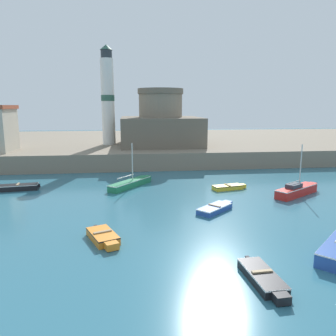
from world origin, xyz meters
TOP-DOWN VIEW (x-y plane):
  - ground_plane at (0.00, 0.00)m, footprint 200.00×200.00m
  - quay_seawall at (0.00, 45.38)m, footprint 120.00×40.00m
  - dinghy_yellow_0 at (4.92, 15.41)m, footprint 3.62×1.78m
  - sailboat_green_1 at (-4.80, 17.62)m, footprint 4.60×5.53m
  - dinghy_black_3 at (-16.04, 17.56)m, footprint 4.47×1.71m
  - sailboat_red_4 at (10.64, 12.57)m, footprint 5.59×4.11m
  - dinghy_blue_5 at (1.82, 8.84)m, footprint 3.51×3.32m
  - dinghy_orange_7 at (-6.59, 4.01)m, footprint 2.30×3.45m
  - dinghy_black_8 at (1.29, -1.85)m, footprint 1.41×3.89m
  - fortress at (0.00, 35.23)m, footprint 12.03×12.03m
  - lighthouse at (-8.00, 36.58)m, footprint 2.04×2.04m

SIDE VIEW (x-z plane):
  - ground_plane at x=0.00m, z-range 0.00..0.00m
  - dinghy_yellow_0 at x=4.92m, z-range -0.01..0.50m
  - dinghy_blue_5 at x=1.82m, z-range -0.01..0.51m
  - dinghy_black_8 at x=1.29m, z-range -0.01..0.53m
  - dinghy_orange_7 at x=-6.59m, z-range -0.01..0.55m
  - dinghy_black_3 at x=-16.04m, z-range -0.01..0.64m
  - sailboat_green_1 at x=-4.80m, z-range -1.87..2.65m
  - sailboat_red_4 at x=10.64m, z-range -1.88..2.88m
  - quay_seawall at x=0.00m, z-range 0.00..2.27m
  - fortress at x=0.00m, z-range 0.95..9.48m
  - lighthouse at x=-8.00m, z-range 2.08..17.06m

